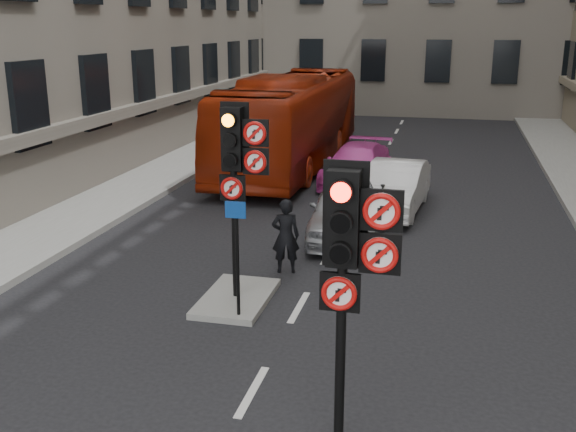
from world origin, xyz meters
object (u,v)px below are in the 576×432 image
at_px(car_pink, 357,165).
at_px(info_sign, 237,243).
at_px(car_silver, 346,209).
at_px(bus_red, 292,121).
at_px(signal_far, 238,160).
at_px(car_white, 395,187).
at_px(signal_near, 350,250).
at_px(motorcyclist, 286,236).
at_px(motorcycle, 383,207).

bearing_deg(car_pink, info_sign, -87.52).
xyz_separation_m(car_silver, bus_red, (-3.16, 7.69, 0.93)).
relative_size(signal_far, car_white, 0.88).
distance_m(car_white, info_sign, 8.09).
bearing_deg(car_silver, signal_far, -110.62).
bearing_deg(bus_red, signal_near, -73.80).
xyz_separation_m(signal_near, info_sign, (-2.39, 3.19, -1.14)).
bearing_deg(car_pink, car_silver, -79.44).
xyz_separation_m(car_white, motorcyclist, (-1.78, -5.29, 0.12)).
relative_size(signal_far, info_sign, 1.74).
xyz_separation_m(car_silver, car_pink, (-0.50, 5.55, -0.07)).
bearing_deg(motorcyclist, signal_far, 60.37).
relative_size(car_pink, motorcyclist, 2.71).
distance_m(car_white, car_pink, 3.32).
distance_m(signal_near, motorcyclist, 6.35).
distance_m(car_pink, bus_red, 3.56).
relative_size(car_white, car_pink, 0.95).
bearing_deg(car_white, car_silver, -105.53).
xyz_separation_m(car_silver, motorcycle, (0.79, 0.98, -0.17)).
bearing_deg(signal_far, info_sign, -75.21).
height_order(motorcycle, motorcyclist, motorcyclist).
height_order(signal_far, car_silver, signal_far).
relative_size(signal_far, motorcyclist, 2.26).
distance_m(signal_near, bus_red, 16.75).
bearing_deg(car_silver, motorcycle, 46.42).
height_order(car_silver, car_white, car_silver).
relative_size(signal_far, car_pink, 0.84).
height_order(car_pink, motorcycle, car_pink).
height_order(car_silver, motorcycle, car_silver).
xyz_separation_m(bus_red, motorcycle, (3.96, -6.71, -1.11)).
bearing_deg(car_silver, car_white, 64.79).
bearing_deg(signal_far, car_pink, 85.65).
bearing_deg(bus_red, car_white, -50.54).
bearing_deg(signal_near, bus_red, 105.62).
bearing_deg(car_silver, bus_red, 107.68).
bearing_deg(motorcycle, car_pink, 97.70).
relative_size(signal_far, bus_red, 0.31).
height_order(signal_near, signal_far, signal_far).
height_order(car_pink, bus_red, bus_red).
bearing_deg(car_pink, signal_far, -88.98).
bearing_deg(signal_near, signal_far, 123.02).
relative_size(signal_near, motorcycle, 2.07).
bearing_deg(motorcyclist, info_sign, 69.74).
relative_size(signal_near, car_white, 0.88).
relative_size(signal_far, motorcycle, 2.07).
height_order(car_silver, info_sign, info_sign).
height_order(car_silver, bus_red, bus_red).
xyz_separation_m(car_white, info_sign, (-2.01, -7.80, 0.77)).
bearing_deg(bus_red, info_sign, -80.12).
relative_size(signal_near, bus_red, 0.31).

